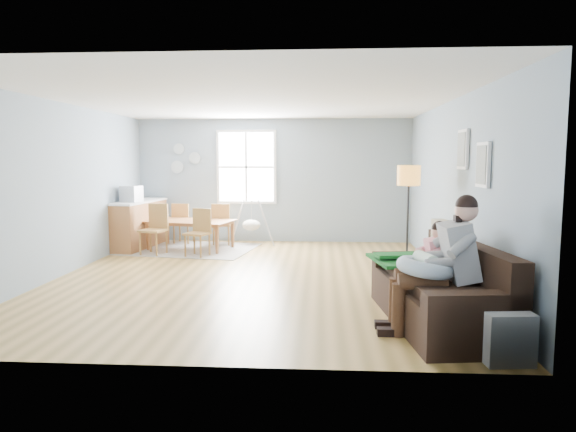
# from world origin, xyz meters

# --- Properties ---
(room) EXTENTS (8.40, 9.40, 3.90)m
(room) POSITION_xyz_m (0.00, 0.00, 2.42)
(room) COLOR olive
(window) EXTENTS (1.32, 0.08, 1.62)m
(window) POSITION_xyz_m (-0.60, 3.46, 1.65)
(window) COLOR white
(window) RESTS_ON room
(pictures) EXTENTS (0.05, 1.34, 0.74)m
(pictures) POSITION_xyz_m (2.97, -1.05, 1.85)
(pictures) COLOR white
(pictures) RESTS_ON room
(wall_plates) EXTENTS (0.67, 0.02, 0.66)m
(wall_plates) POSITION_xyz_m (-2.00, 3.47, 1.83)
(wall_plates) COLOR #9AACB8
(wall_plates) RESTS_ON room
(sofa) EXTENTS (1.22, 2.33, 0.90)m
(sofa) POSITION_xyz_m (2.39, -2.14, 0.32)
(sofa) COLOR black
(sofa) RESTS_ON room
(green_throw) EXTENTS (1.17, 1.04, 0.04)m
(green_throw) POSITION_xyz_m (2.21, -1.41, 0.57)
(green_throw) COLOR #156027
(green_throw) RESTS_ON sofa
(beige_pillow) EXTENTS (0.25, 0.54, 0.52)m
(beige_pillow) POSITION_xyz_m (2.55, -1.53, 0.81)
(beige_pillow) COLOR #B7A68C
(beige_pillow) RESTS_ON sofa
(father) EXTENTS (1.02, 0.47, 1.46)m
(father) POSITION_xyz_m (2.29, -2.47, 0.78)
(father) COLOR gray
(father) RESTS_ON sofa
(nursing_pillow) EXTENTS (0.70, 0.69, 0.24)m
(nursing_pillow) POSITION_xyz_m (2.12, -2.49, 0.70)
(nursing_pillow) COLOR silver
(nursing_pillow) RESTS_ON father
(infant) EXTENTS (0.22, 0.41, 0.15)m
(infant) POSITION_xyz_m (2.11, -2.46, 0.79)
(infant) COLOR white
(infant) RESTS_ON nursing_pillow
(toddler) EXTENTS (0.57, 0.29, 0.89)m
(toddler) POSITION_xyz_m (2.28, -1.94, 0.76)
(toddler) COLOR silver
(toddler) RESTS_ON sofa
(floor_lamp) EXTENTS (0.35, 0.35, 1.72)m
(floor_lamp) POSITION_xyz_m (2.38, 0.16, 1.43)
(floor_lamp) COLOR black
(floor_lamp) RESTS_ON room
(storage_cube) EXTENTS (0.46, 0.41, 0.47)m
(storage_cube) POSITION_xyz_m (2.69, -3.20, 0.23)
(storage_cube) COLOR silver
(storage_cube) RESTS_ON room
(rug) EXTENTS (2.76, 2.26, 0.01)m
(rug) POSITION_xyz_m (-1.60, 2.35, 0.01)
(rug) COLOR gray
(rug) RESTS_ON room
(dining_table) EXTENTS (1.85, 1.29, 0.59)m
(dining_table) POSITION_xyz_m (-1.60, 2.35, 0.29)
(dining_table) COLOR #9A5F32
(dining_table) RESTS_ON rug
(chair_sw) EXTENTS (0.53, 0.53, 0.97)m
(chair_sw) POSITION_xyz_m (-2.13, 1.82, 0.55)
(chair_sw) COLOR olive
(chair_sw) RESTS_ON rug
(chair_se) EXTENTS (0.50, 0.50, 0.89)m
(chair_se) POSITION_xyz_m (-1.24, 1.67, 0.50)
(chair_se) COLOR olive
(chair_se) RESTS_ON rug
(chair_nw) EXTENTS (0.44, 0.44, 0.88)m
(chair_nw) POSITION_xyz_m (-1.94, 3.03, 0.50)
(chair_nw) COLOR olive
(chair_nw) RESTS_ON rug
(chair_ne) EXTENTS (0.42, 0.42, 0.89)m
(chair_ne) POSITION_xyz_m (-1.05, 2.89, 0.50)
(chair_ne) COLOR olive
(chair_ne) RESTS_ON rug
(counter) EXTENTS (0.70, 1.79, 0.98)m
(counter) POSITION_xyz_m (-2.70, 2.50, 0.49)
(counter) COLOR #9A5F32
(counter) RESTS_ON room
(monitor) EXTENTS (0.41, 0.39, 0.32)m
(monitor) POSITION_xyz_m (-2.72, 2.17, 1.14)
(monitor) COLOR #B1B1B6
(monitor) RESTS_ON counter
(baby_swing) EXTENTS (1.08, 1.09, 0.96)m
(baby_swing) POSITION_xyz_m (-0.45, 3.10, 0.43)
(baby_swing) COLOR #B1B1B6
(baby_swing) RESTS_ON room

